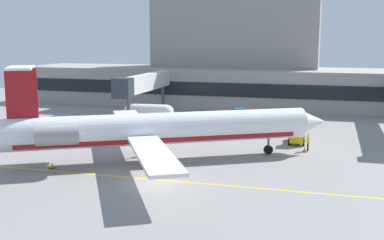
{
  "coord_description": "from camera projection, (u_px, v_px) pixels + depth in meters",
  "views": [
    {
      "loc": [
        13.29,
        -35.57,
        11.61
      ],
      "look_at": [
        -0.62,
        12.98,
        3.0
      ],
      "focal_mm": 45.63,
      "sensor_mm": 36.0,
      "label": 1
    }
  ],
  "objects": [
    {
      "name": "belt_loader",
      "position": [
        241.0,
        117.0,
        65.32
      ],
      "size": [
        3.37,
        3.76,
        2.14
      ],
      "color": "#1E4CB2",
      "rests_on": "ground"
    },
    {
      "name": "jet_bridge_east",
      "position": [
        144.0,
        83.0,
        70.52
      ],
      "size": [
        2.4,
        18.19,
        6.37
      ],
      "color": "silver",
      "rests_on": "ground"
    },
    {
      "name": "regional_jet",
      "position": [
        154.0,
        129.0,
        45.79
      ],
      "size": [
        31.73,
        26.45,
        9.08
      ],
      "color": "white",
      "rests_on": "ground"
    },
    {
      "name": "pushback_tractor",
      "position": [
        63.0,
        127.0,
        58.17
      ],
      "size": [
        3.4,
        2.19,
        2.35
      ],
      "color": "#19389E",
      "rests_on": "ground"
    },
    {
      "name": "safety_cone_bravo",
      "position": [
        155.0,
        171.0,
        41.96
      ],
      "size": [
        0.47,
        0.47,
        0.55
      ],
      "color": "orange",
      "rests_on": "ground"
    },
    {
      "name": "marshaller",
      "position": [
        308.0,
        142.0,
        50.22
      ],
      "size": [
        0.34,
        0.83,
        1.84
      ],
      "color": "#191E33",
      "rests_on": "ground"
    },
    {
      "name": "baggage_tug",
      "position": [
        297.0,
        136.0,
        53.7
      ],
      "size": [
        1.96,
        4.17,
        1.93
      ],
      "color": "#E5B20C",
      "rests_on": "ground"
    },
    {
      "name": "fuel_tank",
      "position": [
        149.0,
        112.0,
        67.74
      ],
      "size": [
        7.14,
        2.48,
        2.42
      ],
      "color": "white",
      "rests_on": "ground"
    },
    {
      "name": "terminal_building",
      "position": [
        220.0,
        66.0,
        85.01
      ],
      "size": [
        65.99,
        14.72,
        18.67
      ],
      "color": "gray",
      "rests_on": "ground"
    },
    {
      "name": "ground",
      "position": [
        155.0,
        184.0,
        39.27
      ],
      "size": [
        120.0,
        120.0,
        0.11
      ],
      "color": "gray"
    },
    {
      "name": "safety_cone_charlie",
      "position": [
        305.0,
        150.0,
        49.84
      ],
      "size": [
        0.47,
        0.47,
        0.55
      ],
      "color": "orange",
      "rests_on": "ground"
    },
    {
      "name": "safety_cone_alpha",
      "position": [
        52.0,
        166.0,
        43.57
      ],
      "size": [
        0.47,
        0.47,
        0.55
      ],
      "color": "orange",
      "rests_on": "ground"
    }
  ]
}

